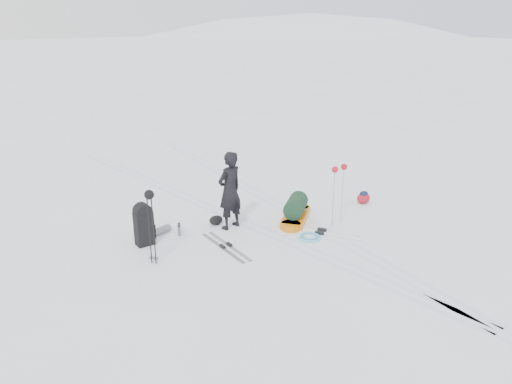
# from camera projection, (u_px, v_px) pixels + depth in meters

# --- Properties ---
(ground) EXTENTS (200.00, 200.00, 0.00)m
(ground) POSITION_uv_depth(u_px,v_px,m) (273.00, 235.00, 11.07)
(ground) COLOR white
(ground) RESTS_ON ground
(snow_hill_backdrop) EXTENTS (359.50, 192.00, 162.45)m
(snow_hill_backdrop) POSITION_uv_depth(u_px,v_px,m) (243.00, 307.00, 132.93)
(snow_hill_backdrop) COLOR white
(snow_hill_backdrop) RESTS_ON ground
(ski_tracks) EXTENTS (3.38, 17.97, 0.01)m
(ski_tracks) POSITION_uv_depth(u_px,v_px,m) (268.00, 217.00, 12.07)
(ski_tracks) COLOR silver
(ski_tracks) RESTS_ON ground
(skier) EXTENTS (0.71, 0.52, 1.80)m
(skier) POSITION_uv_depth(u_px,v_px,m) (230.00, 191.00, 11.17)
(skier) COLOR black
(skier) RESTS_ON ground
(pulk_sled) EXTENTS (1.54, 1.29, 0.60)m
(pulk_sled) POSITION_uv_depth(u_px,v_px,m) (296.00, 211.00, 11.80)
(pulk_sled) COLOR orange
(pulk_sled) RESTS_ON ground
(expedition_rucksack) EXTENTS (0.98, 0.56, 0.94)m
(expedition_rucksack) POSITION_uv_depth(u_px,v_px,m) (146.00, 225.00, 10.54)
(expedition_rucksack) COLOR black
(expedition_rucksack) RESTS_ON ground
(ski_poles_black) EXTENTS (0.19, 0.19, 1.53)m
(ski_poles_black) POSITION_uv_depth(u_px,v_px,m) (150.00, 204.00, 9.41)
(ski_poles_black) COLOR black
(ski_poles_black) RESTS_ON ground
(ski_poles_silver) EXTENTS (0.46, 0.16, 1.44)m
(ski_poles_silver) POSITION_uv_depth(u_px,v_px,m) (339.00, 175.00, 11.25)
(ski_poles_silver) COLOR #B3B5BA
(ski_poles_silver) RESTS_ON ground
(touring_skis_grey) EXTENTS (0.39, 1.68, 0.06)m
(touring_skis_grey) POSITION_uv_depth(u_px,v_px,m) (226.00, 246.00, 10.50)
(touring_skis_grey) COLOR #95989D
(touring_skis_grey) RESTS_ON ground
(touring_skis_white) EXTENTS (1.18, 1.93, 0.07)m
(touring_skis_white) POSITION_uv_depth(u_px,v_px,m) (321.00, 232.00, 11.17)
(touring_skis_white) COLOR silver
(touring_skis_white) RESTS_ON ground
(rope_coil) EXTENTS (0.56, 0.56, 0.06)m
(rope_coil) POSITION_uv_depth(u_px,v_px,m) (310.00, 237.00, 10.92)
(rope_coil) COLOR #5DC3E3
(rope_coil) RESTS_ON ground
(small_daypack) EXTENTS (0.39, 0.30, 0.33)m
(small_daypack) POSITION_uv_depth(u_px,v_px,m) (363.00, 197.00, 12.89)
(small_daypack) COLOR maroon
(small_daypack) RESTS_ON ground
(thermos_pair) EXTENTS (0.17, 0.23, 0.25)m
(thermos_pair) POSITION_uv_depth(u_px,v_px,m) (179.00, 229.00, 11.09)
(thermos_pair) COLOR slate
(thermos_pair) RESTS_ON ground
(stuff_sack) EXTENTS (0.40, 0.35, 0.21)m
(stuff_sack) POSITION_uv_depth(u_px,v_px,m) (216.00, 220.00, 11.61)
(stuff_sack) COLOR black
(stuff_sack) RESTS_ON ground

